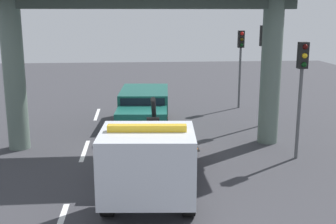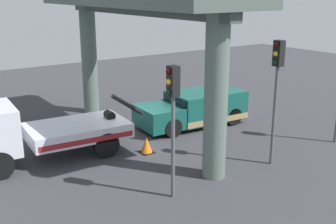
{
  "view_description": "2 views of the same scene",
  "coord_description": "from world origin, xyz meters",
  "px_view_note": "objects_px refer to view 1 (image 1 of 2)",
  "views": [
    {
      "loc": [
        15.76,
        -0.5,
        5.1
      ],
      "look_at": [
        0.01,
        0.82,
        1.45
      ],
      "focal_mm": 45.89,
      "sensor_mm": 36.0,
      "label": 1
    },
    {
      "loc": [
        8.43,
        14.91,
        6.23
      ],
      "look_at": [
        -1.46,
        0.84,
        1.19
      ],
      "focal_mm": 44.71,
      "sensor_mm": 36.0,
      "label": 2
    }
  ],
  "objects_px": {
    "traffic_light_near": "(241,52)",
    "traffic_light_mid": "(302,75)",
    "tow_truck_white": "(150,156)",
    "traffic_light_far": "(263,54)",
    "towed_van_green": "(144,109)",
    "traffic_cone_orange": "(192,142)"
  },
  "relations": [
    {
      "from": "traffic_light_far",
      "to": "traffic_light_mid",
      "type": "xyz_separation_m",
      "value": [
        4.5,
        0.0,
        -0.3
      ]
    },
    {
      "from": "traffic_light_near",
      "to": "traffic_light_mid",
      "type": "height_order",
      "value": "traffic_light_near"
    },
    {
      "from": "towed_van_green",
      "to": "traffic_light_far",
      "type": "distance_m",
      "value": 5.93
    },
    {
      "from": "traffic_light_near",
      "to": "traffic_light_mid",
      "type": "xyz_separation_m",
      "value": [
        8.5,
        0.0,
        -0.04
      ]
    },
    {
      "from": "traffic_light_far",
      "to": "traffic_light_mid",
      "type": "relative_size",
      "value": 1.1
    },
    {
      "from": "towed_van_green",
      "to": "traffic_light_mid",
      "type": "relative_size",
      "value": 1.29
    },
    {
      "from": "traffic_light_mid",
      "to": "traffic_light_near",
      "type": "bearing_deg",
      "value": -180.0
    },
    {
      "from": "tow_truck_white",
      "to": "traffic_light_far",
      "type": "relative_size",
      "value": 1.6
    },
    {
      "from": "towed_van_green",
      "to": "traffic_light_mid",
      "type": "height_order",
      "value": "traffic_light_mid"
    },
    {
      "from": "tow_truck_white",
      "to": "towed_van_green",
      "type": "distance_m",
      "value": 7.98
    },
    {
      "from": "traffic_light_near",
      "to": "traffic_light_far",
      "type": "relative_size",
      "value": 0.92
    },
    {
      "from": "towed_van_green",
      "to": "traffic_light_near",
      "type": "relative_size",
      "value": 1.28
    },
    {
      "from": "traffic_light_near",
      "to": "traffic_light_mid",
      "type": "distance_m",
      "value": 8.5
    },
    {
      "from": "traffic_light_far",
      "to": "towed_van_green",
      "type": "bearing_deg",
      "value": -97.29
    },
    {
      "from": "towed_van_green",
      "to": "traffic_light_far",
      "type": "xyz_separation_m",
      "value": [
        0.68,
        5.31,
        2.54
      ]
    },
    {
      "from": "traffic_light_far",
      "to": "traffic_light_mid",
      "type": "bearing_deg",
      "value": 0.0
    },
    {
      "from": "tow_truck_white",
      "to": "traffic_light_mid",
      "type": "relative_size",
      "value": 1.77
    },
    {
      "from": "towed_van_green",
      "to": "traffic_light_mid",
      "type": "distance_m",
      "value": 7.75
    },
    {
      "from": "tow_truck_white",
      "to": "towed_van_green",
      "type": "height_order",
      "value": "tow_truck_white"
    },
    {
      "from": "traffic_light_near",
      "to": "traffic_cone_orange",
      "type": "xyz_separation_m",
      "value": [
        7.18,
        -3.59,
        -2.76
      ]
    },
    {
      "from": "towed_van_green",
      "to": "traffic_light_near",
      "type": "height_order",
      "value": "traffic_light_near"
    },
    {
      "from": "tow_truck_white",
      "to": "traffic_light_far",
      "type": "bearing_deg",
      "value": 143.59
    }
  ]
}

